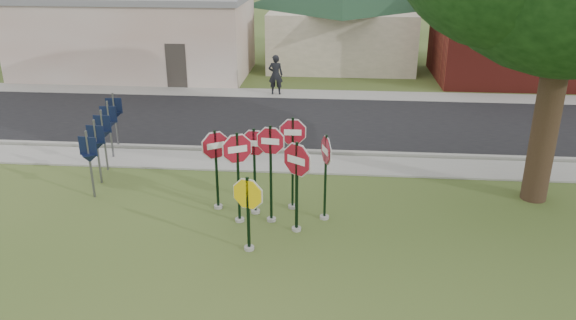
# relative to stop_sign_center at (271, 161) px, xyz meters

# --- Properties ---
(ground) EXTENTS (120.00, 120.00, 0.00)m
(ground) POSITION_rel_stop_sign_center_xyz_m (-0.22, -1.50, -1.68)
(ground) COLOR #39501E
(ground) RESTS_ON ground
(sidewalk_near) EXTENTS (60.00, 1.60, 0.06)m
(sidewalk_near) POSITION_rel_stop_sign_center_xyz_m (-0.22, 4.00, -1.65)
(sidewalk_near) COLOR gray
(sidewalk_near) RESTS_ON ground
(road) EXTENTS (60.00, 7.00, 0.04)m
(road) POSITION_rel_stop_sign_center_xyz_m (-0.22, 8.50, -1.66)
(road) COLOR black
(road) RESTS_ON ground
(sidewalk_far) EXTENTS (60.00, 1.60, 0.06)m
(sidewalk_far) POSITION_rel_stop_sign_center_xyz_m (-0.22, 12.80, -1.65)
(sidewalk_far) COLOR gray
(sidewalk_far) RESTS_ON ground
(curb) EXTENTS (60.00, 0.20, 0.14)m
(curb) POSITION_rel_stop_sign_center_xyz_m (-0.22, 5.00, -1.61)
(curb) COLOR gray
(curb) RESTS_ON ground
(stop_sign_center) EXTENTS (0.99, 0.24, 2.72)m
(stop_sign_center) POSITION_rel_stop_sign_center_xyz_m (0.00, 0.00, 0.00)
(stop_sign_center) COLOR gray
(stop_sign_center) RESTS_ON ground
(stop_sign_yellow) EXTENTS (1.01, 0.34, 1.98)m
(stop_sign_yellow) POSITION_rel_stop_sign_center_xyz_m (-0.36, -1.50, -0.53)
(stop_sign_yellow) COLOR gray
(stop_sign_yellow) RESTS_ON ground
(stop_sign_left) EXTENTS (0.96, 0.48, 2.56)m
(stop_sign_left) POSITION_rel_stop_sign_center_xyz_m (-0.83, -0.10, -0.10)
(stop_sign_left) COLOR gray
(stop_sign_left) RESTS_ON ground
(stop_sign_right) EXTENTS (0.96, 0.68, 2.50)m
(stop_sign_right) POSITION_rel_stop_sign_center_xyz_m (0.69, -0.46, -0.12)
(stop_sign_right) COLOR gray
(stop_sign_right) RESTS_ON ground
(stop_sign_back_right) EXTENTS (0.99, 0.24, 2.69)m
(stop_sign_back_right) POSITION_rel_stop_sign_center_xyz_m (0.49, 0.81, -0.02)
(stop_sign_back_right) COLOR gray
(stop_sign_back_right) RESTS_ON ground
(stop_sign_back_left) EXTENTS (0.97, 0.24, 2.49)m
(stop_sign_back_left) POSITION_rel_stop_sign_center_xyz_m (-0.48, 0.42, -0.17)
(stop_sign_back_left) COLOR gray
(stop_sign_back_left) RESTS_ON ground
(stop_sign_far_right) EXTENTS (0.34, 0.97, 2.44)m
(stop_sign_far_right) POSITION_rel_stop_sign_center_xyz_m (1.38, 0.25, -0.19)
(stop_sign_far_right) COLOR gray
(stop_sign_far_right) RESTS_ON ground
(stop_sign_far_left) EXTENTS (0.88, 0.58, 2.35)m
(stop_sign_far_left) POSITION_rel_stop_sign_center_xyz_m (-1.54, 0.62, -0.25)
(stop_sign_far_left) COLOR gray
(stop_sign_far_left) RESTS_ON ground
(route_sign_row) EXTENTS (1.43, 4.63, 2.00)m
(route_sign_row) POSITION_rel_stop_sign_center_xyz_m (-5.62, 3.00, -0.46)
(route_sign_row) COLOR #59595E
(route_sign_row) RESTS_ON ground
(building_stucco) EXTENTS (12.20, 6.20, 4.20)m
(building_stucco) POSITION_rel_stop_sign_center_xyz_m (-9.22, 16.50, 0.47)
(building_stucco) COLOR silver
(building_stucco) RESTS_ON ground
(building_brick) EXTENTS (10.20, 6.20, 4.75)m
(building_brick) POSITION_rel_stop_sign_center_xyz_m (11.78, 17.00, 0.72)
(building_brick) COLOR maroon
(building_brick) RESTS_ON ground
(pedestrian) EXTENTS (0.70, 0.48, 1.86)m
(pedestrian) POSITION_rel_stop_sign_center_xyz_m (-1.25, 12.65, -0.69)
(pedestrian) COLOR black
(pedestrian) RESTS_ON sidewalk_far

